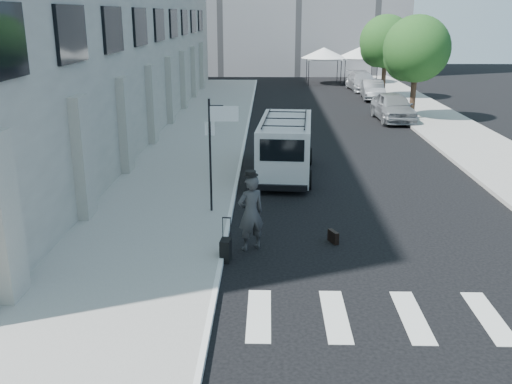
{
  "coord_description": "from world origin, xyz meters",
  "views": [
    {
      "loc": [
        -0.82,
        -13.65,
        6.06
      ],
      "look_at": [
        -1.17,
        1.5,
        1.3
      ],
      "focal_mm": 40.0,
      "sensor_mm": 36.0,
      "label": 1
    }
  ],
  "objects_px": {
    "cargo_van": "(286,146)",
    "parked_car_a": "(393,107)",
    "briefcase": "(333,237)",
    "suitcase": "(226,250)",
    "parked_car_c": "(362,81)",
    "businessman": "(251,213)",
    "parked_car_b": "(373,90)"
  },
  "relations": [
    {
      "from": "suitcase",
      "to": "parked_car_b",
      "type": "height_order",
      "value": "parked_car_b"
    },
    {
      "from": "cargo_van",
      "to": "parked_car_c",
      "type": "bearing_deg",
      "value": 79.08
    },
    {
      "from": "parked_car_a",
      "to": "parked_car_b",
      "type": "bearing_deg",
      "value": 86.16
    },
    {
      "from": "parked_car_a",
      "to": "parked_car_b",
      "type": "xyz_separation_m",
      "value": [
        0.34,
        8.88,
        -0.14
      ]
    },
    {
      "from": "parked_car_a",
      "to": "briefcase",
      "type": "bearing_deg",
      "value": -107.88
    },
    {
      "from": "suitcase",
      "to": "parked_car_a",
      "type": "bearing_deg",
      "value": 73.57
    },
    {
      "from": "businessman",
      "to": "briefcase",
      "type": "bearing_deg",
      "value": 163.34
    },
    {
      "from": "businessman",
      "to": "briefcase",
      "type": "xyz_separation_m",
      "value": [
        2.26,
        0.5,
        -0.86
      ]
    },
    {
      "from": "parked_car_a",
      "to": "parked_car_c",
      "type": "relative_size",
      "value": 0.96
    },
    {
      "from": "briefcase",
      "to": "parked_car_a",
      "type": "xyz_separation_m",
      "value": [
        5.48,
        18.83,
        0.66
      ]
    },
    {
      "from": "briefcase",
      "to": "parked_car_b",
      "type": "relative_size",
      "value": 0.1
    },
    {
      "from": "parked_car_c",
      "to": "suitcase",
      "type": "bearing_deg",
      "value": -108.21
    },
    {
      "from": "cargo_van",
      "to": "parked_car_a",
      "type": "height_order",
      "value": "cargo_van"
    },
    {
      "from": "briefcase",
      "to": "suitcase",
      "type": "xyz_separation_m",
      "value": [
        -2.88,
        -1.29,
        0.13
      ]
    },
    {
      "from": "suitcase",
      "to": "cargo_van",
      "type": "xyz_separation_m",
      "value": [
        1.73,
        8.26,
        0.84
      ]
    },
    {
      "from": "businessman",
      "to": "parked_car_a",
      "type": "relative_size",
      "value": 0.42
    },
    {
      "from": "businessman",
      "to": "parked_car_b",
      "type": "bearing_deg",
      "value": -135.22
    },
    {
      "from": "cargo_van",
      "to": "parked_car_b",
      "type": "distance_m",
      "value": 21.88
    },
    {
      "from": "parked_car_b",
      "to": "suitcase",
      "type": "bearing_deg",
      "value": -102.79
    },
    {
      "from": "businessman",
      "to": "briefcase",
      "type": "relative_size",
      "value": 4.67
    },
    {
      "from": "briefcase",
      "to": "cargo_van",
      "type": "distance_m",
      "value": 7.13
    },
    {
      "from": "businessman",
      "to": "cargo_van",
      "type": "bearing_deg",
      "value": -127.73
    },
    {
      "from": "briefcase",
      "to": "parked_car_c",
      "type": "bearing_deg",
      "value": 56.73
    },
    {
      "from": "suitcase",
      "to": "parked_car_c",
      "type": "xyz_separation_m",
      "value": [
        8.7,
        34.03,
        0.44
      ]
    },
    {
      "from": "businessman",
      "to": "suitcase",
      "type": "relative_size",
      "value": 1.83
    },
    {
      "from": "suitcase",
      "to": "cargo_van",
      "type": "distance_m",
      "value": 8.48
    },
    {
      "from": "briefcase",
      "to": "suitcase",
      "type": "height_order",
      "value": "suitcase"
    },
    {
      "from": "businessman",
      "to": "parked_car_c",
      "type": "xyz_separation_m",
      "value": [
        8.08,
        33.25,
        -0.29
      ]
    },
    {
      "from": "parked_car_b",
      "to": "cargo_van",
      "type": "bearing_deg",
      "value": -104.66
    },
    {
      "from": "parked_car_a",
      "to": "parked_car_b",
      "type": "height_order",
      "value": "parked_car_a"
    },
    {
      "from": "suitcase",
      "to": "businessman",
      "type": "bearing_deg",
      "value": 58.02
    },
    {
      "from": "parked_car_a",
      "to": "parked_car_c",
      "type": "height_order",
      "value": "parked_car_a"
    }
  ]
}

